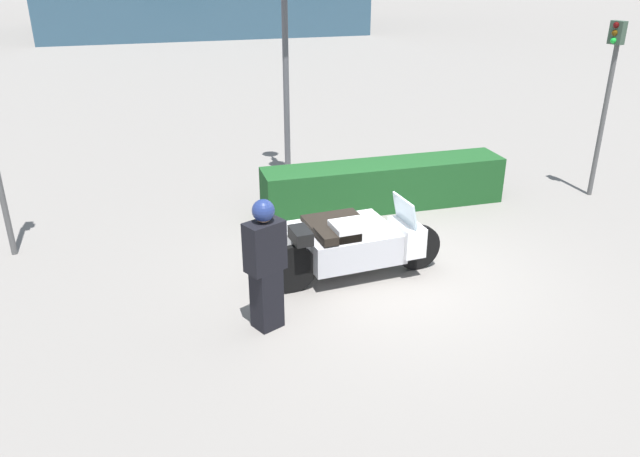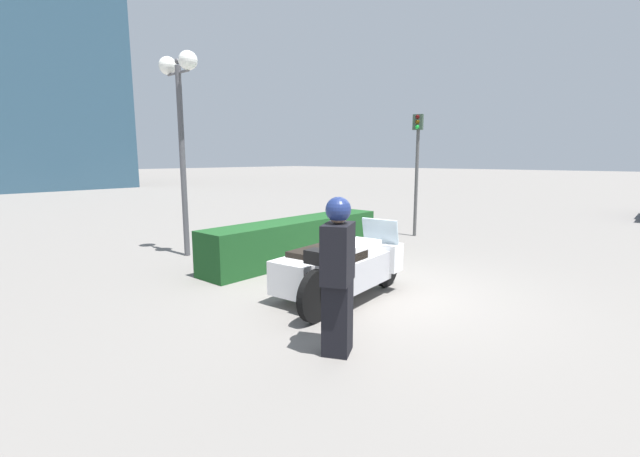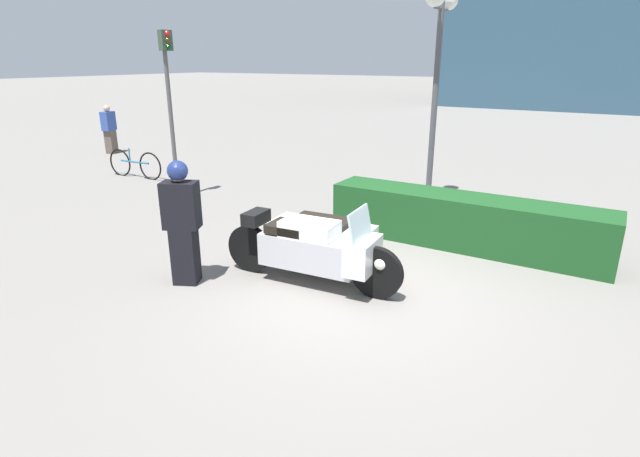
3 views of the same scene
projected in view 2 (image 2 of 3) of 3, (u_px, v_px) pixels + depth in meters
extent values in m
plane|color=slate|center=(377.00, 291.00, 6.91)|extent=(160.00, 160.00, 0.00)
cylinder|color=black|center=(386.00, 266.00, 7.13)|extent=(0.71, 0.16, 0.70)
cylinder|color=black|center=(316.00, 296.00, 5.57)|extent=(0.71, 0.16, 0.70)
cylinder|color=black|center=(315.00, 280.00, 6.56)|extent=(0.55, 0.15, 0.55)
cube|color=#B7B7BC|center=(356.00, 271.00, 6.33)|extent=(1.42, 0.59, 0.45)
cube|color=white|center=(356.00, 250.00, 6.27)|extent=(0.79, 0.51, 0.24)
cube|color=black|center=(344.00, 255.00, 6.03)|extent=(0.59, 0.50, 0.12)
cube|color=white|center=(381.00, 256.00, 6.93)|extent=(0.37, 0.67, 0.44)
cube|color=silver|center=(380.00, 231.00, 6.83)|extent=(0.16, 0.62, 0.40)
sphere|color=white|center=(388.00, 257.00, 7.15)|extent=(0.18, 0.18, 0.18)
cube|color=white|center=(318.00, 271.00, 6.59)|extent=(1.61, 0.81, 0.50)
sphere|color=white|center=(342.00, 261.00, 7.11)|extent=(0.47, 0.48, 0.48)
cube|color=black|center=(318.00, 252.00, 6.54)|extent=(0.90, 0.65, 0.09)
cube|color=black|center=(322.00, 257.00, 5.59)|extent=(0.27, 0.45, 0.18)
cube|color=black|center=(338.00, 318.00, 4.67)|extent=(0.42, 0.40, 0.81)
cube|color=black|center=(338.00, 253.00, 4.56)|extent=(0.55, 0.46, 0.64)
sphere|color=tan|center=(338.00, 213.00, 4.49)|extent=(0.22, 0.22, 0.22)
sphere|color=navy|center=(338.00, 210.00, 4.48)|extent=(0.27, 0.27, 0.27)
cube|color=#19471E|center=(297.00, 239.00, 9.04)|extent=(4.52, 0.81, 0.86)
cylinder|color=#4C4C51|center=(183.00, 164.00, 9.14)|extent=(0.12, 0.12, 4.02)
cylinder|color=#4C4C51|center=(178.00, 73.00, 8.83)|extent=(0.05, 0.78, 0.05)
sphere|color=white|center=(168.00, 66.00, 9.05)|extent=(0.38, 0.38, 0.38)
sphere|color=white|center=(188.00, 60.00, 8.55)|extent=(0.38, 0.38, 0.38)
sphere|color=#4C4C51|center=(177.00, 61.00, 8.80)|extent=(0.12, 0.12, 0.12)
cylinder|color=#4C4C4C|center=(416.00, 184.00, 11.63)|extent=(0.09, 0.09, 2.87)
cube|color=#334738|center=(418.00, 122.00, 11.31)|extent=(0.20, 0.29, 0.40)
sphere|color=#410707|center=(418.00, 117.00, 11.23)|extent=(0.11, 0.11, 0.11)
sphere|color=#462D06|center=(417.00, 122.00, 11.25)|extent=(0.11, 0.11, 0.11)
sphere|color=green|center=(417.00, 127.00, 11.27)|extent=(0.11, 0.11, 0.11)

